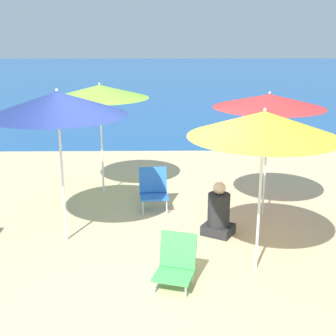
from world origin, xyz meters
name	(u,v)px	position (x,y,z in m)	size (l,w,h in m)	color
ground_plane	(141,259)	(0.00, 0.00, 0.00)	(60.00, 60.00, 0.00)	#D1BA89
sea_water	(156,77)	(0.00, 26.12, 0.00)	(60.00, 40.00, 0.01)	#1E5699
beach_umbrella_red	(269,101)	(2.06, 1.59, 2.01)	(1.84, 1.84, 2.16)	white
beach_umbrella_lime	(100,92)	(-0.84, 2.73, 2.02)	(1.84, 1.84, 2.18)	white
beach_umbrella_navy	(57,104)	(-1.18, 0.67, 2.11)	(2.00, 2.00, 2.33)	white
beach_umbrella_yellow	(264,124)	(1.57, -0.30, 2.00)	(1.92, 1.92, 2.20)	white
beach_chair_green	(176,262)	(0.48, -0.66, 0.31)	(0.59, 0.60, 0.66)	silver
beach_chair_blue	(153,188)	(0.16, 1.95, 0.39)	(0.54, 0.55, 0.75)	silver
person_seated_near	(219,214)	(1.19, 0.83, 0.35)	(0.58, 0.56, 0.87)	#262628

